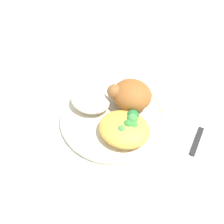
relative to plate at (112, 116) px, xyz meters
name	(u,v)px	position (x,y,z in m)	size (l,w,h in m)	color
ground_plane	(112,118)	(0.00, 0.00, -0.01)	(2.00, 2.00, 0.00)	silver
plate	(112,116)	(0.00, 0.00, 0.00)	(0.25, 0.25, 0.01)	beige
roasted_chicken	(131,95)	(-0.03, -0.05, 0.04)	(0.10, 0.09, 0.06)	#925423
rice_pile	(90,101)	(0.06, -0.01, 0.03)	(0.10, 0.07, 0.04)	silver
mac_cheese_with_broccoli	(125,128)	(-0.04, 0.04, 0.03)	(0.12, 0.10, 0.04)	gold
fork	(179,138)	(-0.16, 0.01, 0.00)	(0.03, 0.14, 0.01)	#B2B2B7
knife	(192,156)	(-0.20, 0.04, 0.00)	(0.04, 0.19, 0.01)	black
napkin	(59,73)	(0.18, -0.09, -0.01)	(0.08, 0.11, 0.00)	white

